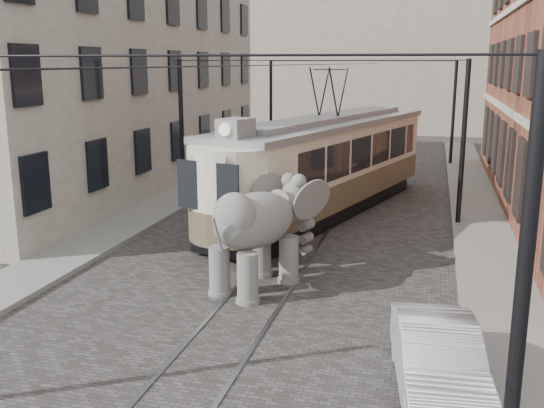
# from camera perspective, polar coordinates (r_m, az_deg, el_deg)

# --- Properties ---
(ground) EXTENTS (120.00, 120.00, 0.00)m
(ground) POSITION_cam_1_polar(r_m,az_deg,el_deg) (18.38, 0.88, -5.66)
(ground) COLOR #464240
(tram_rails) EXTENTS (1.54, 80.00, 0.02)m
(tram_rails) POSITION_cam_1_polar(r_m,az_deg,el_deg) (18.38, 0.88, -5.62)
(tram_rails) COLOR slate
(tram_rails) RESTS_ON ground
(sidewalk_right) EXTENTS (2.00, 60.00, 0.15)m
(sidewalk_right) POSITION_cam_1_polar(r_m,az_deg,el_deg) (17.98, 19.92, -6.64)
(sidewalk_right) COLOR slate
(sidewalk_right) RESTS_ON ground
(sidewalk_left) EXTENTS (2.00, 60.00, 0.15)m
(sidewalk_left) POSITION_cam_1_polar(r_m,az_deg,el_deg) (20.81, -16.81, -3.77)
(sidewalk_left) COLOR slate
(sidewalk_left) RESTS_ON ground
(stucco_building) EXTENTS (7.00, 24.00, 10.00)m
(stucco_building) POSITION_cam_1_polar(r_m,az_deg,el_deg) (30.90, -14.95, 10.92)
(stucco_building) COLOR gray
(stucco_building) RESTS_ON ground
(distant_block) EXTENTS (28.00, 10.00, 14.00)m
(distant_block) POSITION_cam_1_polar(r_m,az_deg,el_deg) (57.08, 10.83, 13.87)
(distant_block) COLOR gray
(distant_block) RESTS_ON ground
(catenary) EXTENTS (11.00, 30.20, 6.00)m
(catenary) POSITION_cam_1_polar(r_m,az_deg,el_deg) (22.53, 3.47, 5.62)
(catenary) COLOR black
(catenary) RESTS_ON ground
(tram) EXTENTS (6.81, 14.53, 5.67)m
(tram) POSITION_cam_1_polar(r_m,az_deg,el_deg) (24.12, 5.19, 5.68)
(tram) COLOR beige
(tram) RESTS_ON ground
(elephant) EXTENTS (4.09, 5.31, 2.87)m
(elephant) POSITION_cam_1_polar(r_m,az_deg,el_deg) (16.14, -1.59, -2.99)
(elephant) COLOR slate
(elephant) RESTS_ON ground
(parked_car) EXTENTS (1.98, 4.20, 1.33)m
(parked_car) POSITION_cam_1_polar(r_m,az_deg,el_deg) (11.76, 15.10, -13.78)
(parked_car) COLOR #A5A5AA
(parked_car) RESTS_ON ground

